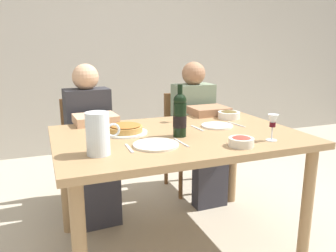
{
  "coord_description": "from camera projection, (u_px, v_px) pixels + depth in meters",
  "views": [
    {
      "loc": [
        -0.78,
        -1.84,
        1.29
      ],
      "look_at": [
        -0.06,
        0.04,
        0.8
      ],
      "focal_mm": 35.72,
      "sensor_mm": 36.0,
      "label": 1
    }
  ],
  "objects": [
    {
      "name": "ground_plane",
      "position": [
        178.0,
        243.0,
        2.25
      ],
      "size": [
        8.0,
        8.0,
        0.0
      ],
      "primitive_type": "plane",
      "color": "#B2A893"
    },
    {
      "name": "back_wall",
      "position": [
        104.0,
        36.0,
        4.03
      ],
      "size": [
        8.0,
        0.1,
        2.8
      ],
      "primitive_type": "cube",
      "color": "#B2ADA3",
      "rests_on": "ground"
    },
    {
      "name": "dining_table",
      "position": [
        178.0,
        148.0,
        2.09
      ],
      "size": [
        1.5,
        1.0,
        0.76
      ],
      "color": "#9E7A51",
      "rests_on": "ground"
    },
    {
      "name": "wine_bottle",
      "position": [
        180.0,
        115.0,
        1.98
      ],
      "size": [
        0.08,
        0.08,
        0.31
      ],
      "color": "black",
      "rests_on": "dining_table"
    },
    {
      "name": "water_pitcher",
      "position": [
        98.0,
        136.0,
        1.65
      ],
      "size": [
        0.17,
        0.12,
        0.22
      ],
      "color": "silver",
      "rests_on": "dining_table"
    },
    {
      "name": "baked_tart",
      "position": [
        125.0,
        129.0,
        2.07
      ],
      "size": [
        0.27,
        0.27,
        0.06
      ],
      "color": "silver",
      "rests_on": "dining_table"
    },
    {
      "name": "salad_bowl",
      "position": [
        241.0,
        141.0,
        1.8
      ],
      "size": [
        0.14,
        0.14,
        0.06
      ],
      "color": "silver",
      "rests_on": "dining_table"
    },
    {
      "name": "olive_bowl",
      "position": [
        229.0,
        114.0,
        2.5
      ],
      "size": [
        0.16,
        0.16,
        0.06
      ],
      "color": "white",
      "rests_on": "dining_table"
    },
    {
      "name": "wine_glass_left_diner",
      "position": [
        273.0,
        122.0,
        1.89
      ],
      "size": [
        0.06,
        0.06,
        0.15
      ],
      "color": "silver",
      "rests_on": "dining_table"
    },
    {
      "name": "wine_glass_right_diner",
      "position": [
        178.0,
        107.0,
        2.37
      ],
      "size": [
        0.06,
        0.06,
        0.14
      ],
      "color": "silver",
      "rests_on": "dining_table"
    },
    {
      "name": "dinner_plate_left_setting",
      "position": [
        217.0,
        126.0,
        2.25
      ],
      "size": [
        0.21,
        0.21,
        0.01
      ],
      "primitive_type": "cylinder",
      "color": "white",
      "rests_on": "dining_table"
    },
    {
      "name": "dinner_plate_right_setting",
      "position": [
        156.0,
        145.0,
        1.82
      ],
      "size": [
        0.25,
        0.25,
        0.01
      ],
      "primitive_type": "cylinder",
      "color": "silver",
      "rests_on": "dining_table"
    },
    {
      "name": "fork_left_setting",
      "position": [
        197.0,
        128.0,
        2.2
      ],
      "size": [
        0.02,
        0.16,
        0.0
      ],
      "primitive_type": "cube",
      "rotation": [
        0.0,
        0.0,
        1.62
      ],
      "color": "silver",
      "rests_on": "dining_table"
    },
    {
      "name": "knife_left_setting",
      "position": [
        236.0,
        124.0,
        2.3
      ],
      "size": [
        0.04,
        0.18,
        0.0
      ],
      "primitive_type": "cube",
      "rotation": [
        0.0,
        0.0,
        1.71
      ],
      "color": "silver",
      "rests_on": "dining_table"
    },
    {
      "name": "knife_right_setting",
      "position": [
        181.0,
        142.0,
        1.87
      ],
      "size": [
        0.02,
        0.18,
        0.0
      ],
      "primitive_type": "cube",
      "rotation": [
        0.0,
        0.0,
        1.62
      ],
      "color": "silver",
      "rests_on": "dining_table"
    },
    {
      "name": "spoon_right_setting",
      "position": [
        129.0,
        148.0,
        1.77
      ],
      "size": [
        0.02,
        0.16,
        0.0
      ],
      "primitive_type": "cube",
      "rotation": [
        0.0,
        0.0,
        1.54
      ],
      "color": "silver",
      "rests_on": "dining_table"
    },
    {
      "name": "chair_left",
      "position": [
        87.0,
        144.0,
        2.76
      ],
      "size": [
        0.42,
        0.42,
        0.87
      ],
      "rotation": [
        0.0,
        0.0,
        3.2
      ],
      "color": "brown",
      "rests_on": "ground"
    },
    {
      "name": "diner_left",
      "position": [
        92.0,
        137.0,
        2.53
      ],
      "size": [
        0.35,
        0.52,
        1.16
      ],
      "rotation": [
        0.0,
        0.0,
        3.2
      ],
      "color": "#2D2D33",
      "rests_on": "ground"
    },
    {
      "name": "chair_right",
      "position": [
        187.0,
        134.0,
        3.07
      ],
      "size": [
        0.41,
        0.41,
        0.87
      ],
      "rotation": [
        0.0,
        0.0,
        3.16
      ],
      "color": "brown",
      "rests_on": "ground"
    },
    {
      "name": "diner_right",
      "position": [
        199.0,
        127.0,
        2.83
      ],
      "size": [
        0.34,
        0.5,
        1.16
      ],
      "rotation": [
        0.0,
        0.0,
        3.16
      ],
      "color": "gray",
      "rests_on": "ground"
    }
  ]
}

